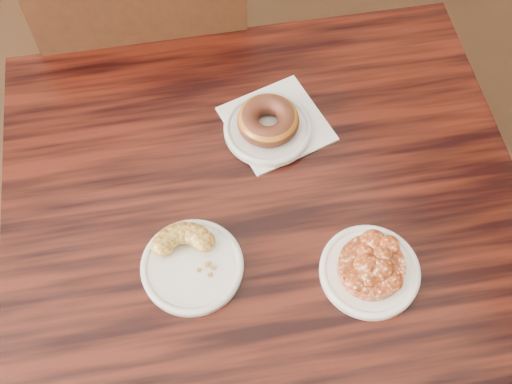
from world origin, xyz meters
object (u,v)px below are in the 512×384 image
cafe_table (267,300)px  glazed_donut (268,120)px  apple_fritter (372,266)px  cruller_fragment (191,261)px  chair_far (156,64)px

cafe_table → glazed_donut: glazed_donut is taller
glazed_donut → apple_fritter: size_ratio=0.75×
cafe_table → apple_fritter: 0.45m
glazed_donut → cruller_fragment: bearing=-141.3°
cafe_table → cruller_fragment: (-0.15, -0.02, 0.40)m
apple_fritter → glazed_donut: bearing=93.7°
glazed_donut → cruller_fragment: size_ratio=0.90×
chair_far → cruller_fragment: bearing=92.6°
chair_far → glazed_donut: chair_far is taller
glazed_donut → chair_far: bearing=97.3°
cruller_fragment → chair_far: bearing=76.1°
glazed_donut → cruller_fragment: 0.31m
cafe_table → apple_fritter: (0.11, -0.15, 0.40)m
apple_fritter → cruller_fragment: bearing=151.9°
cafe_table → apple_fritter: apple_fritter is taller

